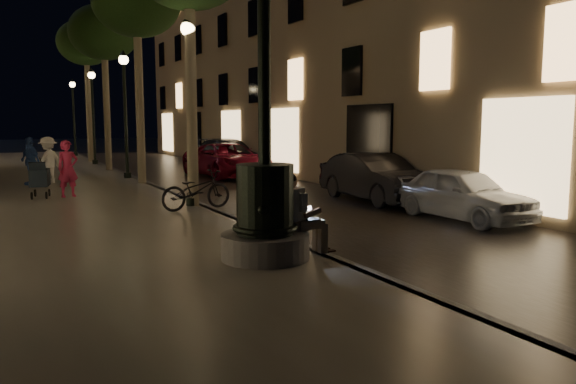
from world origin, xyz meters
TOP-DOWN VIEW (x-y plane):
  - ground at (0.00, 15.00)m, footprint 120.00×120.00m
  - cobble_lane at (3.00, 15.00)m, footprint 6.00×45.00m
  - promenade at (-4.00, 15.00)m, footprint 8.00×45.00m
  - curb_strip at (0.00, 15.00)m, footprint 0.25×45.00m
  - building_right at (10.00, 18.00)m, footprint 8.00×36.00m
  - fountain_lamppost at (-1.00, 2.00)m, footprint 1.40×1.40m
  - seated_man_laptop at (-0.39, 2.00)m, footprint 0.97×0.33m
  - tree_second at (-0.20, 14.00)m, footprint 3.00×3.00m
  - tree_third at (-0.30, 20.00)m, footprint 3.00×3.00m
  - tree_far at (-0.22, 26.00)m, footprint 3.00×3.00m
  - lamp_curb_a at (-0.30, 8.00)m, footprint 0.36×0.36m
  - lamp_curb_b at (-0.30, 16.00)m, footprint 0.36×0.36m
  - lamp_curb_c at (-0.30, 24.00)m, footprint 0.36×0.36m
  - lamp_curb_d at (-0.30, 32.00)m, footprint 0.36×0.36m
  - stroller at (-3.67, 11.34)m, footprint 0.62×1.14m
  - car_front at (5.20, 4.05)m, footprint 1.57×3.77m
  - car_second at (5.20, 7.57)m, footprint 1.70×4.37m
  - car_third at (4.00, 16.51)m, footprint 2.68×5.30m
  - car_rear at (5.20, 19.56)m, footprint 2.41×5.34m
  - pedestrian_red at (-2.93, 11.21)m, footprint 0.68×0.54m
  - pedestrian_white at (-3.13, 15.36)m, footprint 1.18×1.16m
  - pedestrian_blue at (-3.72, 15.07)m, footprint 0.81×1.03m
  - bicycle at (-0.40, 7.29)m, footprint 1.90×0.89m

SIDE VIEW (x-z plane):
  - ground at x=0.00m, z-range 0.00..0.00m
  - cobble_lane at x=3.00m, z-range 0.00..0.02m
  - promenade at x=-4.00m, z-range 0.00..0.20m
  - curb_strip at x=0.00m, z-range 0.00..0.20m
  - car_front at x=5.20m, z-range 0.00..1.27m
  - bicycle at x=-0.40m, z-range 0.20..1.16m
  - car_second at x=5.20m, z-range 0.00..1.42m
  - car_third at x=4.00m, z-range 0.00..1.44m
  - car_rear at x=5.20m, z-range 0.00..1.52m
  - stroller at x=-3.67m, z-range 0.20..1.35m
  - seated_man_laptop at x=-0.39m, z-range 0.24..1.58m
  - pedestrian_white at x=-3.13m, z-range 0.20..1.83m
  - pedestrian_red at x=-2.93m, z-range 0.20..1.83m
  - pedestrian_blue at x=-3.72m, z-range 0.20..1.84m
  - fountain_lamppost at x=-1.00m, z-range -1.39..3.81m
  - lamp_curb_a at x=-0.30m, z-range 0.83..5.64m
  - lamp_curb_b at x=-0.30m, z-range 0.83..5.64m
  - lamp_curb_c at x=-0.30m, z-range 0.83..5.64m
  - lamp_curb_d at x=-0.30m, z-range 0.83..5.64m
  - tree_third at x=-0.30m, z-range 2.54..9.74m
  - tree_second at x=-0.20m, z-range 2.63..10.03m
  - tree_far at x=-0.22m, z-range 2.68..10.18m
  - building_right at x=10.00m, z-range 0.00..15.00m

